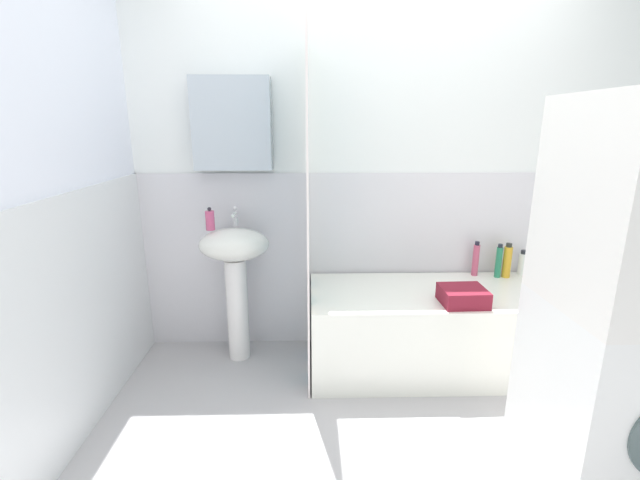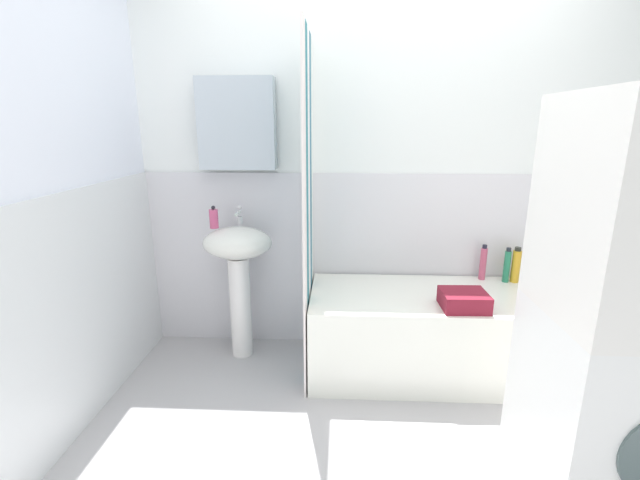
# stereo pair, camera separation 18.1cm
# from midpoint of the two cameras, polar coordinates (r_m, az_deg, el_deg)

# --- Properties ---
(wall_back_tiled) EXTENTS (3.60, 0.18, 2.40)m
(wall_back_tiled) POSITION_cam_midpoint_polar(r_m,az_deg,el_deg) (2.88, 8.36, 7.60)
(wall_back_tiled) COLOR white
(wall_back_tiled) RESTS_ON ground_plane
(wall_left_tiled) EXTENTS (0.07, 1.81, 2.40)m
(wall_left_tiled) POSITION_cam_midpoint_polar(r_m,az_deg,el_deg) (2.32, -29.62, 3.44)
(wall_left_tiled) COLOR white
(wall_left_tiled) RESTS_ON ground_plane
(sink) EXTENTS (0.44, 0.34, 0.88)m
(sink) POSITION_cam_midpoint_polar(r_m,az_deg,el_deg) (2.80, -8.94, -3.06)
(sink) COLOR white
(sink) RESTS_ON ground_plane
(faucet) EXTENTS (0.03, 0.12, 0.12)m
(faucet) POSITION_cam_midpoint_polar(r_m,az_deg,el_deg) (2.81, -8.85, 3.22)
(faucet) COLOR silver
(faucet) RESTS_ON sink
(soap_dispenser) EXTENTS (0.05, 0.05, 0.14)m
(soap_dispenser) POSITION_cam_midpoint_polar(r_m,az_deg,el_deg) (2.74, -12.04, 2.80)
(soap_dispenser) COLOR #C04872
(soap_dispenser) RESTS_ON sink
(bathtub) EXTENTS (1.54, 0.67, 0.51)m
(bathtub) POSITION_cam_midpoint_polar(r_m,az_deg,el_deg) (2.84, 16.80, -11.69)
(bathtub) COLOR white
(bathtub) RESTS_ON ground_plane
(shower_curtain) EXTENTS (0.01, 0.67, 2.00)m
(shower_curtain) POSITION_cam_midpoint_polar(r_m,az_deg,el_deg) (2.52, 0.51, 3.45)
(shower_curtain) COLOR white
(shower_curtain) RESTS_ON ground_plane
(conditioner_bottle) EXTENTS (0.06, 0.06, 0.17)m
(conditioner_bottle) POSITION_cam_midpoint_polar(r_m,az_deg,el_deg) (3.19, 27.80, -3.33)
(conditioner_bottle) COLOR white
(conditioner_bottle) RESTS_ON bathtub
(lotion_bottle) EXTENTS (0.05, 0.05, 0.23)m
(lotion_bottle) POSITION_cam_midpoint_polar(r_m,az_deg,el_deg) (3.09, 26.04, -3.07)
(lotion_bottle) COLOR gold
(lotion_bottle) RESTS_ON bathtub
(body_wash_bottle) EXTENTS (0.04, 0.04, 0.23)m
(body_wash_bottle) POSITION_cam_midpoint_polar(r_m,az_deg,el_deg) (3.07, 25.05, -3.12)
(body_wash_bottle) COLOR #267E58
(body_wash_bottle) RESTS_ON bathtub
(shampoo_bottle) EXTENTS (0.04, 0.04, 0.24)m
(shampoo_bottle) POSITION_cam_midpoint_polar(r_m,az_deg,el_deg) (3.06, 22.36, -2.85)
(shampoo_bottle) COLOR #C64F6D
(shampoo_bottle) RESTS_ON bathtub
(towel_folded) EXTENTS (0.25, 0.22, 0.09)m
(towel_folded) POSITION_cam_midpoint_polar(r_m,az_deg,el_deg) (2.57, 20.43, -7.48)
(towel_folded) COLOR maroon
(towel_folded) RESTS_ON bathtub
(washer_dryer_stack) EXTENTS (0.63, 0.59, 1.62)m
(washer_dryer_stack) POSITION_cam_midpoint_polar(r_m,az_deg,el_deg) (2.06, 38.25, -8.14)
(washer_dryer_stack) COLOR white
(washer_dryer_stack) RESTS_ON ground_plane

